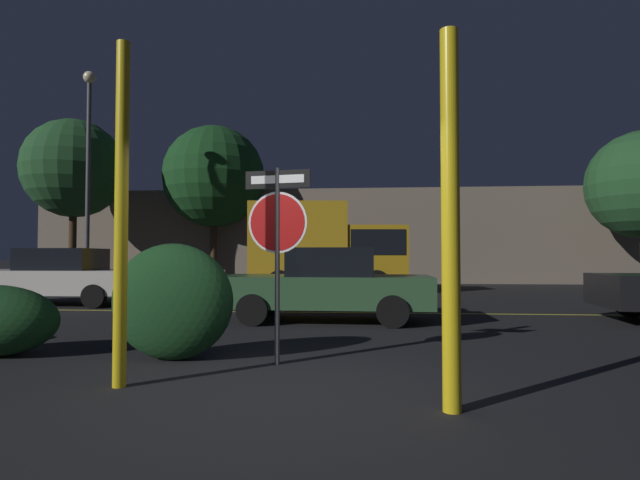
# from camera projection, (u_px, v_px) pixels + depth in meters

# --- Properties ---
(ground_plane) EXTENTS (260.00, 260.00, 0.00)m
(ground_plane) POSITION_uv_depth(u_px,v_px,m) (278.00, 396.00, 4.65)
(ground_plane) COLOR black
(road_center_stripe) EXTENTS (42.18, 0.12, 0.01)m
(road_center_stripe) POSITION_uv_depth(u_px,v_px,m) (328.00, 312.00, 11.56)
(road_center_stripe) COLOR gold
(road_center_stripe) RESTS_ON ground_plane
(stop_sign) EXTENTS (0.82, 0.16, 2.39)m
(stop_sign) POSITION_uv_depth(u_px,v_px,m) (277.00, 225.00, 6.07)
(stop_sign) COLOR #4C4C51
(stop_sign) RESTS_ON ground_plane
(yellow_pole_left) EXTENTS (0.13, 0.13, 3.50)m
(yellow_pole_left) POSITION_uv_depth(u_px,v_px,m) (121.00, 212.00, 5.04)
(yellow_pole_left) COLOR yellow
(yellow_pole_left) RESTS_ON ground_plane
(yellow_pole_right) EXTENTS (0.16, 0.16, 3.26)m
(yellow_pole_right) POSITION_uv_depth(u_px,v_px,m) (450.00, 218.00, 4.24)
(yellow_pole_right) COLOR yellow
(yellow_pole_right) RESTS_ON ground_plane
(hedge_bush_2) EXTENTS (1.56, 0.74, 1.47)m
(hedge_bush_2) POSITION_uv_depth(u_px,v_px,m) (172.00, 302.00, 6.30)
(hedge_bush_2) COLOR #19421E
(hedge_bush_2) RESTS_ON ground_plane
(passing_car_1) EXTENTS (4.87, 1.91, 1.51)m
(passing_car_1) POSITION_uv_depth(u_px,v_px,m) (58.00, 277.00, 13.43)
(passing_car_1) COLOR silver
(passing_car_1) RESTS_ON ground_plane
(passing_car_2) EXTENTS (4.33, 1.95, 1.47)m
(passing_car_2) POSITION_uv_depth(u_px,v_px,m) (327.00, 285.00, 10.06)
(passing_car_2) COLOR #335B38
(passing_car_2) RESTS_ON ground_plane
(delivery_truck) EXTENTS (5.62, 2.64, 3.19)m
(delivery_truck) POSITION_uv_depth(u_px,v_px,m) (326.00, 246.00, 17.82)
(delivery_truck) COLOR gold
(delivery_truck) RESTS_ON ground_plane
(street_lamp) EXTENTS (0.46, 0.46, 8.28)m
(street_lamp) POSITION_uv_depth(u_px,v_px,m) (88.00, 151.00, 18.69)
(street_lamp) COLOR #4C4C51
(street_lamp) RESTS_ON ground_plane
(tree_0) EXTENTS (4.34, 4.34, 7.36)m
(tree_0) POSITION_uv_depth(u_px,v_px,m) (74.00, 169.00, 22.08)
(tree_0) COLOR #422D1E
(tree_0) RESTS_ON ground_plane
(tree_2) EXTENTS (4.86, 4.86, 7.56)m
(tree_2) POSITION_uv_depth(u_px,v_px,m) (214.00, 177.00, 23.96)
(tree_2) COLOR #422D1E
(tree_2) RESTS_ON ground_plane
(building_backdrop) EXTENTS (32.99, 3.05, 4.58)m
(building_backdrop) POSITION_uv_depth(u_px,v_px,m) (365.00, 237.00, 25.36)
(building_backdrop) COLOR #7A6B5B
(building_backdrop) RESTS_ON ground_plane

